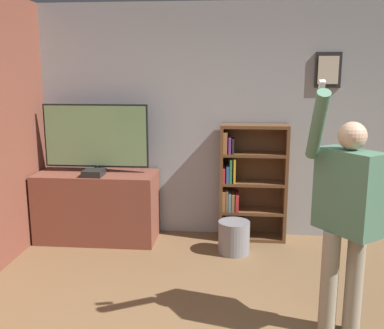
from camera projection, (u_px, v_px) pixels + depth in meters
wall_back at (223, 122)px, 5.24m from camera, size 6.29×0.09×2.70m
tv_ledge at (98, 206)px, 5.21m from camera, size 1.37×0.59×0.80m
television at (96, 137)px, 5.11m from camera, size 1.20×0.22×0.78m
game_console at (93, 173)px, 4.97m from camera, size 0.21×0.23×0.07m
bookshelf at (247, 187)px, 5.19m from camera, size 0.76×0.28×1.35m
person at (347, 209)px, 3.20m from camera, size 0.61×0.56×1.89m
waste_bin at (234, 237)px, 4.85m from camera, size 0.34×0.34×0.35m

